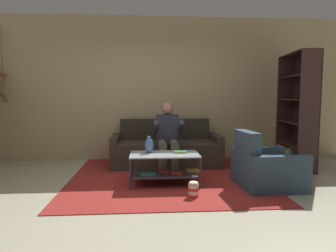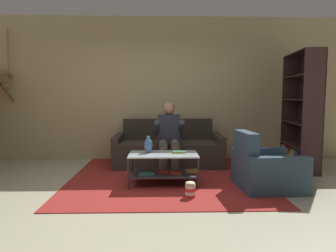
# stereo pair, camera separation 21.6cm
# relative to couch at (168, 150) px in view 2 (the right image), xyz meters

# --- Properties ---
(ground) EXTENTS (16.80, 16.80, 0.00)m
(ground) POSITION_rel_couch_xyz_m (-0.40, -1.86, -0.29)
(ground) COLOR #AFAB8E
(back_partition) EXTENTS (8.40, 0.12, 2.90)m
(back_partition) POSITION_rel_couch_xyz_m (-0.40, 0.60, 1.16)
(back_partition) COLOR tan
(back_partition) RESTS_ON ground
(couch) EXTENTS (2.01, 0.90, 0.85)m
(couch) POSITION_rel_couch_xyz_m (0.00, 0.00, 0.00)
(couch) COLOR #312922
(couch) RESTS_ON ground
(person_seated_center) EXTENTS (0.50, 0.58, 1.19)m
(person_seated_center) POSITION_rel_couch_xyz_m (0.00, -0.53, 0.37)
(person_seated_center) COLOR #555241
(person_seated_center) RESTS_ON ground
(coffee_table) EXTENTS (1.03, 0.55, 0.46)m
(coffee_table) POSITION_rel_couch_xyz_m (-0.09, -1.27, 0.01)
(coffee_table) COLOR #B4C2C6
(coffee_table) RESTS_ON ground
(area_rug) EXTENTS (3.00, 3.22, 0.01)m
(area_rug) POSITION_rel_couch_xyz_m (-0.05, -0.76, -0.29)
(area_rug) COLOR maroon
(area_rug) RESTS_ON ground
(vase) EXTENTS (0.13, 0.13, 0.25)m
(vase) POSITION_rel_couch_xyz_m (-0.33, -1.19, 0.29)
(vase) COLOR #3B5C86
(vase) RESTS_ON coffee_table
(book_stack) EXTENTS (0.19, 0.15, 0.03)m
(book_stack) POSITION_rel_couch_xyz_m (0.13, -1.24, 0.18)
(book_stack) COLOR gold
(book_stack) RESTS_ON coffee_table
(bookshelf) EXTENTS (0.46, 1.18, 2.07)m
(bookshelf) POSITION_rel_couch_xyz_m (2.41, -0.29, 0.49)
(bookshelf) COLOR #362020
(bookshelf) RESTS_ON ground
(armchair) EXTENTS (0.89, 0.87, 0.81)m
(armchair) POSITION_rel_couch_xyz_m (1.34, -1.51, -0.02)
(armchair) COLOR #2E4153
(armchair) RESTS_ON ground
(popcorn_tub) EXTENTS (0.13, 0.13, 0.21)m
(popcorn_tub) POSITION_rel_couch_xyz_m (0.24, -1.88, -0.18)
(popcorn_tub) COLOR red
(popcorn_tub) RESTS_ON ground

